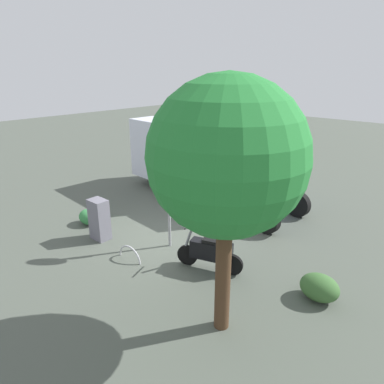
{
  "coord_description": "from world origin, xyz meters",
  "views": [
    {
      "loc": [
        -7.14,
        6.85,
        5.02
      ],
      "look_at": [
        -0.23,
        -0.85,
        1.3
      ],
      "focal_mm": 32.45,
      "sensor_mm": 36.0,
      "label": 1
    }
  ],
  "objects_px": {
    "box_truck_near": "(196,156)",
    "utility_cabinet": "(99,219)",
    "motorcycle": "(211,252)",
    "street_tree": "(227,159)",
    "stop_sign": "(168,175)",
    "bike_rack_hoop": "(130,259)"
  },
  "relations": [
    {
      "from": "box_truck_near",
      "to": "utility_cabinet",
      "type": "relative_size",
      "value": 6.06
    },
    {
      "from": "motorcycle",
      "to": "utility_cabinet",
      "type": "height_order",
      "value": "utility_cabinet"
    },
    {
      "from": "motorcycle",
      "to": "street_tree",
      "type": "distance_m",
      "value": 3.7
    },
    {
      "from": "motorcycle",
      "to": "street_tree",
      "type": "height_order",
      "value": "street_tree"
    },
    {
      "from": "box_truck_near",
      "to": "stop_sign",
      "type": "bearing_deg",
      "value": -54.57
    },
    {
      "from": "bike_rack_hoop",
      "to": "street_tree",
      "type": "bearing_deg",
      "value": 173.63
    },
    {
      "from": "stop_sign",
      "to": "bike_rack_hoop",
      "type": "bearing_deg",
      "value": 78.99
    },
    {
      "from": "motorcycle",
      "to": "bike_rack_hoop",
      "type": "height_order",
      "value": "motorcycle"
    },
    {
      "from": "motorcycle",
      "to": "bike_rack_hoop",
      "type": "xyz_separation_m",
      "value": [
        1.97,
        1.11,
        -0.52
      ]
    },
    {
      "from": "box_truck_near",
      "to": "bike_rack_hoop",
      "type": "distance_m",
      "value": 5.87
    },
    {
      "from": "motorcycle",
      "to": "street_tree",
      "type": "relative_size",
      "value": 0.35
    },
    {
      "from": "stop_sign",
      "to": "bike_rack_hoop",
      "type": "xyz_separation_m",
      "value": [
        0.25,
        1.3,
        -2.22
      ]
    },
    {
      "from": "stop_sign",
      "to": "street_tree",
      "type": "xyz_separation_m",
      "value": [
        -3.22,
        1.69,
        1.32
      ]
    },
    {
      "from": "box_truck_near",
      "to": "motorcycle",
      "type": "height_order",
      "value": "box_truck_near"
    },
    {
      "from": "box_truck_near",
      "to": "motorcycle",
      "type": "relative_size",
      "value": 4.47
    },
    {
      "from": "box_truck_near",
      "to": "bike_rack_hoop",
      "type": "relative_size",
      "value": 9.16
    },
    {
      "from": "box_truck_near",
      "to": "bike_rack_hoop",
      "type": "xyz_separation_m",
      "value": [
        -2.14,
        5.22,
        -1.62
      ]
    },
    {
      "from": "motorcycle",
      "to": "box_truck_near",
      "type": "bearing_deg",
      "value": -64.07
    },
    {
      "from": "street_tree",
      "to": "bike_rack_hoop",
      "type": "distance_m",
      "value": 4.98
    },
    {
      "from": "stop_sign",
      "to": "street_tree",
      "type": "relative_size",
      "value": 0.67
    },
    {
      "from": "stop_sign",
      "to": "street_tree",
      "type": "bearing_deg",
      "value": 152.36
    },
    {
      "from": "street_tree",
      "to": "utility_cabinet",
      "type": "relative_size",
      "value": 3.88
    }
  ]
}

